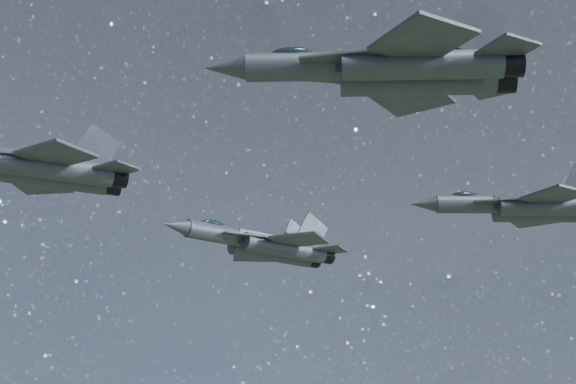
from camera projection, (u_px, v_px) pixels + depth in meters
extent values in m
cube|color=#363B43|center=(45.00, 166.00, 66.31)|extent=(8.89, 3.04, 1.39)
cylinder|color=#363B43|center=(52.00, 169.00, 65.40)|extent=(9.11, 3.14, 1.66)
cylinder|color=#363B43|center=(48.00, 177.00, 67.25)|extent=(9.11, 3.14, 1.66)
cylinder|color=black|center=(118.00, 177.00, 67.31)|extent=(1.62, 1.75, 1.54)
cylinder|color=black|center=(111.00, 185.00, 69.16)|extent=(1.62, 1.75, 1.54)
cube|color=#363B43|center=(56.00, 154.00, 63.16)|extent=(6.08, 6.12, 0.21)
cube|color=#363B43|center=(39.00, 184.00, 69.45)|extent=(5.50, 5.79, 0.21)
cube|color=#363B43|center=(117.00, 168.00, 66.01)|extent=(3.59, 3.62, 0.16)
cube|color=#363B43|center=(102.00, 187.00, 70.26)|extent=(3.23, 3.35, 0.16)
cube|color=#363B43|center=(97.00, 148.00, 67.00)|extent=(3.72, 0.63, 3.80)
cube|color=#363B43|center=(89.00, 159.00, 69.31)|extent=(3.63, 1.08, 3.80)
cylinder|color=#363B43|center=(225.00, 235.00, 80.87)|extent=(8.00, 4.51, 1.67)
cone|color=#363B43|center=(176.00, 226.00, 77.96)|extent=(2.95, 2.35, 1.50)
ellipsoid|color=#18252B|center=(213.00, 224.00, 80.40)|extent=(2.79, 2.00, 0.83)
cube|color=#363B43|center=(274.00, 245.00, 84.01)|extent=(8.77, 4.77, 1.40)
cylinder|color=#363B43|center=(284.00, 248.00, 83.28)|extent=(8.99, 4.91, 1.67)
cylinder|color=#363B43|center=(271.00, 253.00, 84.93)|extent=(8.99, 4.91, 1.67)
cylinder|color=black|center=(325.00, 256.00, 86.07)|extent=(1.87, 1.95, 1.55)
cylinder|color=black|center=(312.00, 260.00, 87.72)|extent=(1.87, 1.95, 1.55)
cube|color=#363B43|center=(251.00, 236.00, 80.82)|extent=(5.70, 2.21, 0.13)
cube|color=#363B43|center=(234.00, 243.00, 83.03)|extent=(5.33, 4.02, 0.13)
cube|color=#363B43|center=(299.00, 240.00, 81.26)|extent=(6.13, 6.02, 0.21)
cube|color=#363B43|center=(254.00, 255.00, 86.84)|extent=(4.83, 5.26, 0.21)
cube|color=#363B43|center=(331.00, 250.00, 84.83)|extent=(3.64, 3.60, 0.16)
cube|color=#363B43|center=(300.00, 260.00, 88.61)|extent=(2.82, 3.01, 0.16)
cube|color=#363B43|center=(312.00, 232.00, 85.47)|extent=(3.62, 1.27, 3.82)
cube|color=#363B43|center=(295.00, 238.00, 87.52)|extent=(3.41, 1.82, 3.82)
cylinder|color=#363B43|center=(315.00, 67.00, 51.95)|extent=(8.27, 3.96, 1.71)
cone|color=#363B43|center=(226.00, 68.00, 52.13)|extent=(2.96, 2.22, 1.54)
ellipsoid|color=#18252B|center=(293.00, 54.00, 52.25)|extent=(2.83, 1.85, 0.84)
cube|color=#363B43|center=(412.00, 66.00, 51.74)|extent=(9.09, 4.15, 1.43)
cylinder|color=#363B43|center=(422.00, 65.00, 50.53)|extent=(9.32, 4.27, 1.71)
cylinder|color=#363B43|center=(418.00, 81.00, 52.61)|extent=(9.32, 4.27, 1.71)
cylinder|color=black|center=(510.00, 64.00, 50.36)|extent=(1.82, 1.92, 1.58)
cylinder|color=black|center=(503.00, 80.00, 52.44)|extent=(1.82, 1.92, 1.58)
cube|color=#363B43|center=(349.00, 57.00, 50.43)|extent=(5.61, 3.71, 0.13)
cube|color=#363B43|center=(348.00, 79.00, 53.25)|extent=(5.79, 1.76, 0.13)
cube|color=#363B43|center=(423.00, 40.00, 48.10)|extent=(5.27, 5.65, 0.22)
cube|color=#363B43|center=(410.00, 96.00, 55.19)|extent=(6.29, 6.25, 0.22)
cube|color=#363B43|center=(507.00, 49.00, 49.08)|extent=(3.09, 3.25, 0.16)
cube|color=#363B43|center=(491.00, 87.00, 53.88)|extent=(3.73, 3.72, 0.16)
cube|color=#363B43|center=(476.00, 29.00, 50.80)|extent=(3.61, 1.55, 3.90)
cube|color=#363B43|center=(468.00, 51.00, 53.41)|extent=(3.78, 0.96, 3.90)
cylinder|color=#363B43|center=(480.00, 204.00, 70.07)|extent=(7.02, 3.07, 1.45)
cone|color=#363B43|center=(424.00, 204.00, 70.03)|extent=(2.48, 1.80, 1.30)
ellipsoid|color=#18252B|center=(465.00, 196.00, 70.28)|extent=(2.38, 1.48, 0.71)
cube|color=#363B43|center=(540.00, 205.00, 70.10)|extent=(7.72, 3.20, 1.21)
cylinder|color=#363B43|center=(549.00, 207.00, 69.09)|extent=(7.92, 3.30, 1.45)
cylinder|color=#363B43|center=(542.00, 213.00, 70.86)|extent=(7.92, 3.30, 1.45)
cube|color=#363B43|center=(505.00, 201.00, 68.86)|extent=(4.81, 2.97, 0.11)
cube|color=#363B43|center=(497.00, 210.00, 71.24)|extent=(4.87, 1.28, 0.11)
cube|color=#363B43|center=(555.00, 196.00, 67.03)|extent=(4.59, 4.88, 0.19)
cube|color=#363B43|center=(532.00, 219.00, 73.03)|extent=(5.32, 5.31, 0.19)
cube|color=#363B43|center=(572.00, 194.00, 71.64)|extent=(3.22, 0.67, 3.30)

